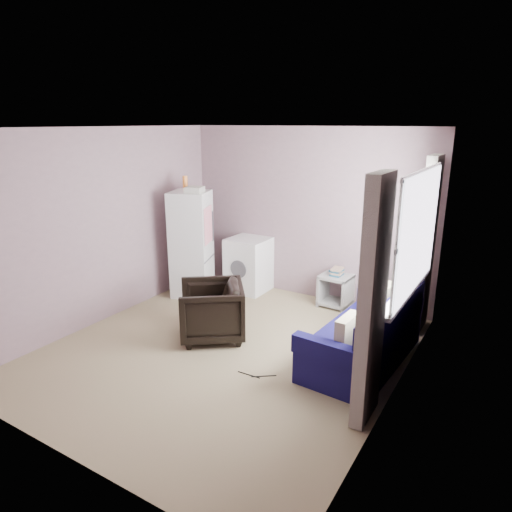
% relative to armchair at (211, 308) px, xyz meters
% --- Properties ---
extents(room, '(3.84, 4.24, 2.54)m').
position_rel_armchair_xyz_m(room, '(0.36, -0.18, 0.87)').
color(room, '#938260').
rests_on(room, ground).
extents(armchair, '(1.01, 1.02, 0.77)m').
position_rel_armchair_xyz_m(armchair, '(0.00, 0.00, 0.00)').
color(armchair, black).
rests_on(armchair, ground).
extents(fridge, '(0.70, 0.70, 1.80)m').
position_rel_armchair_xyz_m(fridge, '(-1.12, 1.04, 0.42)').
color(fridge, silver).
rests_on(fridge, ground).
extents(washing_machine, '(0.59, 0.61, 0.84)m').
position_rel_armchair_xyz_m(washing_machine, '(-0.49, 1.64, 0.05)').
color(washing_machine, silver).
rests_on(washing_machine, ground).
extents(side_table, '(0.44, 0.44, 0.57)m').
position_rel_armchair_xyz_m(side_table, '(0.92, 1.74, -0.11)').
color(side_table, gray).
rests_on(side_table, ground).
extents(sofa, '(0.90, 1.79, 0.78)m').
position_rel_armchair_xyz_m(sofa, '(1.82, 0.39, -0.10)').
color(sofa, '#120F48').
rests_on(sofa, ground).
extents(window_dressing, '(0.17, 2.62, 2.18)m').
position_rel_armchair_xyz_m(window_dressing, '(2.12, 0.51, 0.72)').
color(window_dressing, white).
rests_on(window_dressing, ground).
extents(floor_cables, '(0.39, 0.17, 0.01)m').
position_rel_armchair_xyz_m(floor_cables, '(0.93, -0.49, -0.38)').
color(floor_cables, black).
rests_on(floor_cables, ground).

